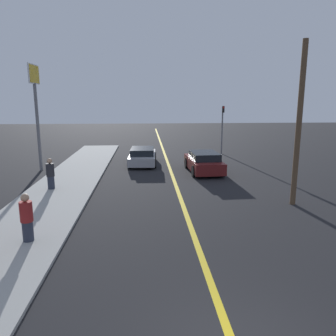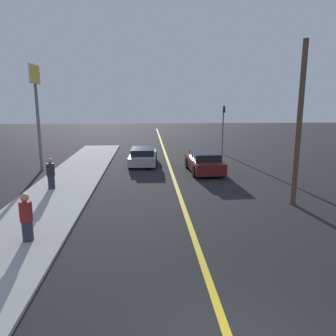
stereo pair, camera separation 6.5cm
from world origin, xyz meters
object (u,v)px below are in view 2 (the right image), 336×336
at_px(traffic_light, 223,125).
at_px(utility_pole, 299,126).
at_px(roadside_sign, 36,93).
at_px(pedestrian_mid_group, 26,218).
at_px(pedestrian_far_standing, 51,174).
at_px(car_near_right_lane, 204,162).
at_px(car_ahead_center, 143,156).

distance_m(traffic_light, utility_pole, 14.00).
xyz_separation_m(roadside_sign, utility_pole, (13.60, -8.14, -1.48)).
xyz_separation_m(pedestrian_mid_group, pedestrian_far_standing, (-1.03, 6.45, -0.00)).
height_order(pedestrian_mid_group, traffic_light, traffic_light).
distance_m(pedestrian_mid_group, pedestrian_far_standing, 6.54).
bearing_deg(pedestrian_mid_group, roadside_sign, 104.99).
bearing_deg(car_near_right_lane, traffic_light, 65.69).
bearing_deg(car_ahead_center, car_near_right_lane, -34.80).
bearing_deg(roadside_sign, pedestrian_far_standing, -68.01).
distance_m(pedestrian_mid_group, roadside_sign, 12.68).
xyz_separation_m(car_near_right_lane, utility_pole, (2.87, -6.85, 2.89)).
bearing_deg(utility_pole, car_ahead_center, 124.89).
xyz_separation_m(pedestrian_far_standing, roadside_sign, (-2.07, 5.12, 4.14)).
bearing_deg(pedestrian_mid_group, pedestrian_far_standing, 99.09).
height_order(car_near_right_lane, pedestrian_far_standing, pedestrian_far_standing).
bearing_deg(roadside_sign, pedestrian_mid_group, -75.01).
distance_m(pedestrian_far_standing, utility_pole, 12.21).
relative_size(car_near_right_lane, pedestrian_mid_group, 2.73).
height_order(traffic_light, roadside_sign, roadside_sign).
height_order(car_near_right_lane, car_ahead_center, car_near_right_lane).
bearing_deg(roadside_sign, car_near_right_lane, -6.87).
bearing_deg(utility_pole, pedestrian_mid_group, -161.87).
distance_m(car_near_right_lane, car_ahead_center, 4.97).
xyz_separation_m(car_ahead_center, pedestrian_far_standing, (-4.68, -6.81, 0.29)).
height_order(car_near_right_lane, utility_pole, utility_pole).
xyz_separation_m(car_ahead_center, pedestrian_mid_group, (-3.64, -13.26, 0.30)).
distance_m(car_near_right_lane, roadside_sign, 11.66).
distance_m(car_ahead_center, pedestrian_far_standing, 8.26).
distance_m(car_ahead_center, utility_pole, 12.34).
xyz_separation_m(car_ahead_center, utility_pole, (6.85, -9.83, 2.95)).
xyz_separation_m(pedestrian_mid_group, roadside_sign, (-3.10, 11.58, 4.14)).
relative_size(car_ahead_center, pedestrian_mid_group, 2.87).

